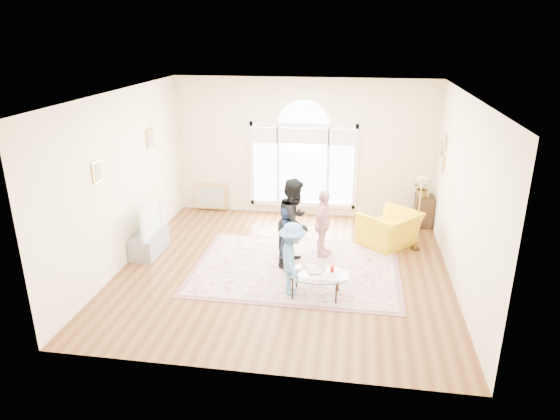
% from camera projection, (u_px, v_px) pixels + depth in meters
% --- Properties ---
extents(ground, '(6.00, 6.00, 0.00)m').
position_uv_depth(ground, '(284.00, 269.00, 9.28)').
color(ground, '#542B14').
rests_on(ground, ground).
extents(room_shell, '(6.00, 6.00, 6.00)m').
position_uv_depth(room_shell, '(303.00, 151.00, 11.36)').
color(room_shell, '#FEEBC2').
rests_on(room_shell, ground).
extents(area_rug, '(3.60, 2.60, 0.02)m').
position_uv_depth(area_rug, '(296.00, 268.00, 9.29)').
color(area_rug, beige).
rests_on(area_rug, ground).
extents(rug_border, '(3.80, 2.80, 0.01)m').
position_uv_depth(rug_border, '(296.00, 268.00, 9.29)').
color(rug_border, '#855159').
rests_on(rug_border, ground).
extents(tv_console, '(0.45, 1.00, 0.42)m').
position_uv_depth(tv_console, '(149.00, 243.00, 9.88)').
color(tv_console, gray).
rests_on(tv_console, ground).
extents(television, '(0.17, 1.02, 0.59)m').
position_uv_depth(television, '(147.00, 219.00, 9.71)').
color(television, black).
rests_on(television, tv_console).
extents(coffee_table, '(1.15, 0.76, 0.54)m').
position_uv_depth(coffee_table, '(316.00, 274.00, 8.21)').
color(coffee_table, silver).
rests_on(coffee_table, ground).
extents(armchair, '(1.43, 1.44, 0.71)m').
position_uv_depth(armchair, '(390.00, 229.00, 10.20)').
color(armchair, yellow).
rests_on(armchair, ground).
extents(side_cabinet, '(0.40, 0.50, 0.70)m').
position_uv_depth(side_cabinet, '(424.00, 211.00, 11.21)').
color(side_cabinet, black).
rests_on(side_cabinet, ground).
extents(floor_lamp, '(0.26, 0.26, 1.51)m').
position_uv_depth(floor_lamp, '(421.00, 189.00, 9.66)').
color(floor_lamp, black).
rests_on(floor_lamp, ground).
extents(plant_pedestal, '(0.20, 0.20, 0.70)m').
position_uv_depth(plant_pedestal, '(420.00, 212.00, 11.12)').
color(plant_pedestal, white).
rests_on(plant_pedestal, ground).
extents(potted_plant, '(0.41, 0.36, 0.44)m').
position_uv_depth(potted_plant, '(423.00, 188.00, 10.92)').
color(potted_plant, '#33722D').
rests_on(potted_plant, plant_pedestal).
extents(leaning_picture, '(0.80, 0.14, 0.62)m').
position_uv_depth(leaning_picture, '(212.00, 210.00, 12.29)').
color(leaning_picture, tan).
rests_on(leaning_picture, ground).
extents(child_navy, '(0.31, 0.45, 1.16)m').
position_uv_depth(child_navy, '(287.00, 238.00, 9.14)').
color(child_navy, '#111B33').
rests_on(child_navy, area_rug).
extents(child_black, '(0.80, 0.93, 1.65)m').
position_uv_depth(child_black, '(295.00, 222.00, 9.21)').
color(child_black, black).
rests_on(child_black, area_rug).
extents(child_pink, '(0.48, 0.82, 1.32)m').
position_uv_depth(child_pink, '(323.00, 223.00, 9.59)').
color(child_pink, '#F5ABAF').
rests_on(child_pink, area_rug).
extents(child_blue, '(0.65, 0.90, 1.25)m').
position_uv_depth(child_blue, '(292.00, 259.00, 8.20)').
color(child_blue, '#5D95D2').
rests_on(child_blue, area_rug).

